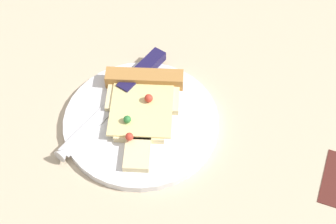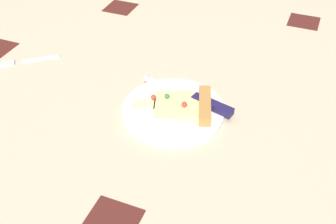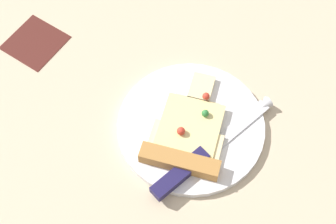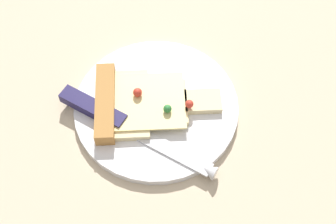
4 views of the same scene
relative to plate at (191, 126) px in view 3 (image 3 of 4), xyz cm
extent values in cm
cube|color=#C6B293|center=(-3.76, -2.77, -2.10)|extent=(158.30, 158.30, 3.00)
cube|color=#4C1E19|center=(0.93, -31.58, -0.70)|extent=(9.00, 9.00, 0.20)
cylinder|color=silver|center=(0.00, 0.00, 0.00)|extent=(23.12, 23.12, 1.21)
cube|color=beige|center=(3.80, 1.24, 1.10)|extent=(9.12, 12.32, 1.00)
cube|color=beige|center=(-1.43, -0.47, 1.10)|extent=(7.56, 8.58, 1.00)
cube|color=beige|center=(-6.18, -2.02, 1.10)|extent=(6.06, 5.04, 1.00)
cube|color=#EDD88C|center=(0.95, 0.31, 1.75)|extent=(12.36, 11.85, 0.30)
cube|color=#B27A3D|center=(6.65, 2.17, 1.70)|extent=(6.20, 12.21, 2.20)
sphere|color=red|center=(2.69, -0.17, 2.53)|extent=(1.26, 1.26, 1.26)
sphere|color=red|center=(-4.65, -0.26, 2.48)|extent=(1.16, 1.16, 1.16)
sphere|color=#2D7A38|center=(-1.98, 1.24, 2.47)|extent=(1.13, 1.13, 1.13)
cube|color=silver|center=(-3.50, 6.31, 0.75)|extent=(12.11, 5.01, 0.30)
cone|color=silver|center=(-9.30, 7.85, 0.75)|extent=(2.45, 2.45, 2.00)
cube|color=#1E1947|center=(8.10, 3.23, 1.40)|extent=(10.23, 4.69, 1.60)
camera|label=1|loc=(-40.02, -19.56, 60.32)|focal=53.73mm
camera|label=2|loc=(26.11, -68.38, 59.98)|focal=45.10mm
camera|label=3|loc=(32.11, 17.14, 69.27)|focal=53.27mm
camera|label=4|loc=(-10.91, 33.61, 57.07)|focal=50.79mm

